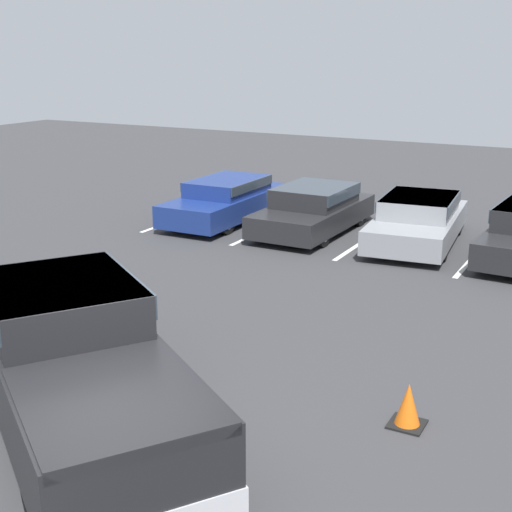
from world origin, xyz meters
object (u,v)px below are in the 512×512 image
pickup_truck (71,356)px  traffic_cone (408,406)px  parked_sedan_a (227,198)px  parked_sedan_c (418,218)px  parked_sedan_b (314,208)px

pickup_truck → traffic_cone: (3.82, 1.89, -0.63)m
parked_sedan_a → traffic_cone: bearing=41.6°
parked_sedan_a → parked_sedan_c: 5.35m
parked_sedan_a → parked_sedan_c: bearing=91.2°
parked_sedan_a → traffic_cone: size_ratio=7.80×
pickup_truck → parked_sedan_b: 10.55m
parked_sedan_c → parked_sedan_a: bearing=-94.2°
parked_sedan_a → traffic_cone: (7.73, -8.60, -0.36)m
pickup_truck → traffic_cone: pickup_truck is taller
parked_sedan_b → parked_sedan_c: size_ratio=0.93×
parked_sedan_b → traffic_cone: parked_sedan_b is taller
parked_sedan_a → parked_sedan_c: parked_sedan_c is taller
pickup_truck → parked_sedan_c: pickup_truck is taller
parked_sedan_c → traffic_cone: size_ratio=7.86×
parked_sedan_a → parked_sedan_c: (5.34, 0.14, 0.00)m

